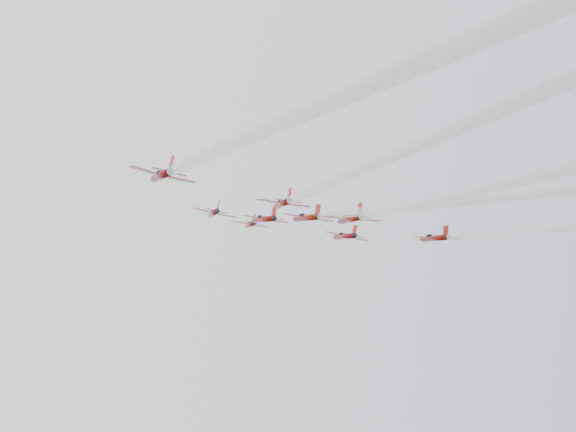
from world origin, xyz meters
name	(u,v)px	position (x,y,z in m)	size (l,w,h in m)	color
jet_lead	(250,224)	(-1.70, 22.98, 146.71)	(8.86, 11.33, 7.21)	#AE1011
jet_row2_left	(214,213)	(-11.93, 15.61, 142.39)	(9.74, 12.47, 7.93)	maroon
jet_row2_center	(264,219)	(-2.71, 9.24, 138.64)	(10.15, 12.99, 8.27)	#A70F10
jet_row2_right	(344,236)	(15.71, 10.30, 139.26)	(9.67, 12.38, 7.88)	#AA101C
jet_center	(427,193)	(1.16, -45.81, 106.17)	(9.81, 92.45, 55.13)	#AB1B10
jet_rear_farleft	(231,104)	(-27.65, -61.89, 96.70)	(10.57, 99.58, 59.38)	maroon
jet_rear_left	(400,169)	(-7.11, -54.05, 101.32)	(9.29, 87.48, 52.17)	#9E160F
jet_rear_right	(517,191)	(5.64, -56.26, 100.02)	(10.12, 95.30, 56.83)	#9B1A0E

